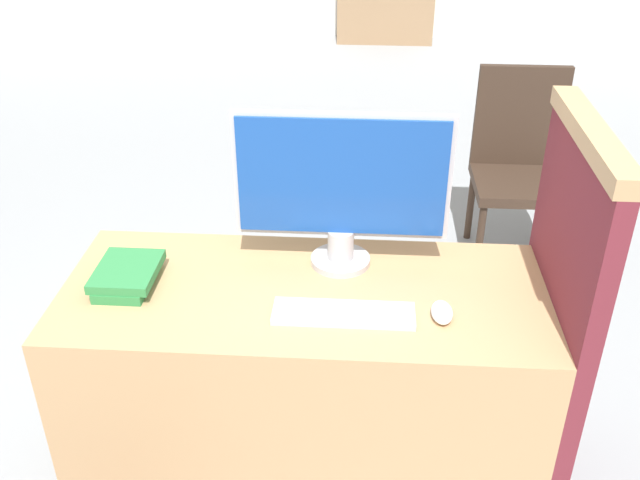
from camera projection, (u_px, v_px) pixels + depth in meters
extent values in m
cube|color=tan|center=(305.00, 392.00, 2.25)|extent=(1.40, 0.61, 0.78)
cube|color=maroon|center=(550.00, 342.00, 2.10)|extent=(0.05, 0.63, 1.25)
cube|color=tan|center=(592.00, 135.00, 1.77)|extent=(0.07, 0.63, 0.05)
cylinder|color=#B7B7BC|center=(340.00, 260.00, 2.17)|extent=(0.18, 0.18, 0.02)
cylinder|color=#B7B7BC|center=(341.00, 244.00, 2.14)|extent=(0.08, 0.08, 0.09)
cube|color=#B7B7BC|center=(342.00, 176.00, 2.04)|extent=(0.63, 0.01, 0.38)
cube|color=#19479E|center=(342.00, 177.00, 2.03)|extent=(0.60, 0.02, 0.35)
cube|color=silver|center=(344.00, 314.00, 1.94)|extent=(0.39, 0.11, 0.02)
ellipsoid|color=white|center=(442.00, 312.00, 1.93)|extent=(0.06, 0.11, 0.03)
cube|color=#2D7F42|center=(127.00, 280.00, 2.07)|extent=(0.14, 0.22, 0.03)
cube|color=#2D7F42|center=(127.00, 271.00, 2.06)|extent=(0.17, 0.22, 0.03)
cylinder|color=#38281E|center=(480.00, 241.00, 3.45)|extent=(0.04, 0.04, 0.39)
cylinder|color=#38281E|center=(559.00, 244.00, 3.42)|extent=(0.04, 0.04, 0.39)
cylinder|color=#38281E|center=(471.00, 205.00, 3.77)|extent=(0.04, 0.04, 0.39)
cylinder|color=#38281E|center=(543.00, 207.00, 3.75)|extent=(0.04, 0.04, 0.39)
cube|color=#38281E|center=(519.00, 184.00, 3.49)|extent=(0.44, 0.44, 0.05)
cube|color=#38281E|center=(520.00, 116.00, 3.52)|extent=(0.44, 0.04, 0.50)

